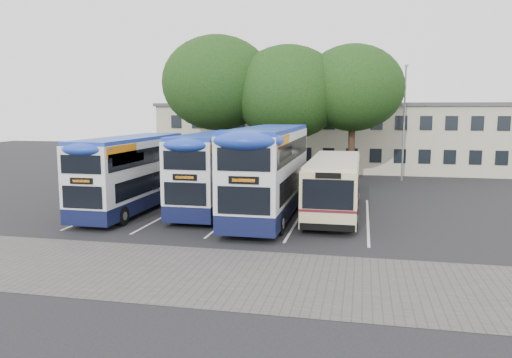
{
  "coord_description": "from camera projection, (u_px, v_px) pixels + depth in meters",
  "views": [
    {
      "loc": [
        2.88,
        -20.74,
        5.55
      ],
      "look_at": [
        -2.63,
        5.0,
        1.92
      ],
      "focal_mm": 35.0,
      "sensor_mm": 36.0,
      "label": 1
    }
  ],
  "objects": [
    {
      "name": "tree_mid",
      "position": [
        288.0,
        93.0,
        37.58
      ],
      "size": [
        8.35,
        8.35,
        10.42
      ],
      "color": "black",
      "rests_on": "ground"
    },
    {
      "name": "bus_dd_left",
      "position": [
        131.0,
        171.0,
        27.33
      ],
      "size": [
        2.4,
        9.9,
        4.13
      ],
      "color": "#0F1437",
      "rests_on": "ground"
    },
    {
      "name": "bus_dd_mid",
      "position": [
        217.0,
        167.0,
        28.03
      ],
      "size": [
        2.5,
        10.31,
        4.29
      ],
      "color": "#0F1437",
      "rests_on": "ground"
    },
    {
      "name": "paving_strip",
      "position": [
        213.0,
        274.0,
        17.01
      ],
      "size": [
        40.0,
        6.0,
        0.01
      ],
      "primitive_type": "cube",
      "color": "#595654",
      "rests_on": "ground"
    },
    {
      "name": "depot_building",
      "position": [
        332.0,
        136.0,
        47.16
      ],
      "size": [
        32.4,
        8.4,
        6.2
      ],
      "color": "beige",
      "rests_on": "ground"
    },
    {
      "name": "bay_lines",
      "position": [
        236.0,
        213.0,
        27.06
      ],
      "size": [
        14.12,
        11.0,
        0.01
      ],
      "color": "silver",
      "rests_on": "ground"
    },
    {
      "name": "bus_dd_right",
      "position": [
        269.0,
        168.0,
        25.9
      ],
      "size": [
        2.72,
        11.23,
        4.68
      ],
      "color": "#0F1437",
      "rests_on": "ground"
    },
    {
      "name": "tree_right",
      "position": [
        353.0,
        88.0,
        36.99
      ],
      "size": [
        7.55,
        7.55,
        10.41
      ],
      "color": "black",
      "rests_on": "ground"
    },
    {
      "name": "tree_left",
      "position": [
        217.0,
        83.0,
        38.59
      ],
      "size": [
        8.6,
        8.6,
        11.3
      ],
      "color": "black",
      "rests_on": "ground"
    },
    {
      "name": "lamp_post",
      "position": [
        404.0,
        116.0,
        38.85
      ],
      "size": [
        0.25,
        1.05,
        9.06
      ],
      "color": "gray",
      "rests_on": "ground"
    },
    {
      "name": "ground",
      "position": [
        291.0,
        240.0,
        21.44
      ],
      "size": [
        120.0,
        120.0,
        0.0
      ],
      "primitive_type": "plane",
      "color": "black",
      "rests_on": "ground"
    },
    {
      "name": "bus_single",
      "position": [
        334.0,
        182.0,
        26.69
      ],
      "size": [
        2.59,
        10.17,
        3.03
      ],
      "color": "beige",
      "rests_on": "ground"
    }
  ]
}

